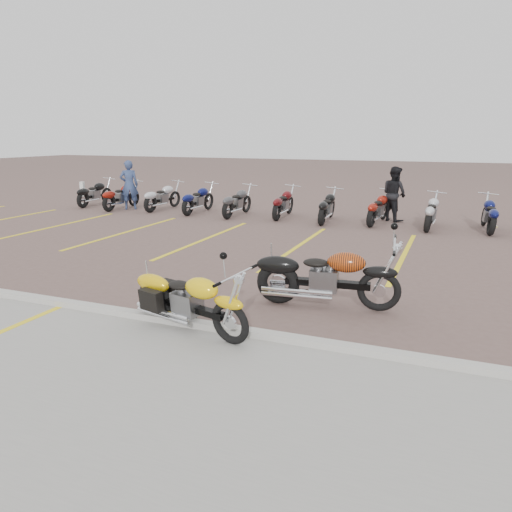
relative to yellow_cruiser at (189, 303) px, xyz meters
The scene contains 10 objects.
ground 2.20m from the yellow_cruiser, 96.69° to the left, with size 100.00×100.00×0.00m, color brown.
concrete_apron 2.42m from the yellow_cruiser, 96.05° to the right, with size 60.00×5.00×0.01m, color #9E9B93.
curb 0.48m from the yellow_cruiser, 151.49° to the left, with size 60.00×0.18×0.12m, color #ADAAA3.
parking_stripes 6.16m from the yellow_cruiser, 92.34° to the left, with size 38.00×5.50×0.01m, color yellow, non-canonical shape.
yellow_cruiser is the anchor object (origin of this frame).
flame_cruiser 2.40m from the yellow_cruiser, 48.85° to the left, with size 2.43×0.47×1.00m.
person_a 13.18m from the yellow_cruiser, 129.67° to the left, with size 0.70×0.46×1.91m, color navy.
person_b 11.37m from the yellow_cruiser, 82.24° to the left, with size 0.89×0.70×1.84m, color black.
bollard 14.79m from the yellow_cruiser, 136.59° to the left, with size 0.15×0.15×1.00m, color silver.
bg_bike_row 10.51m from the yellow_cruiser, 101.95° to the left, with size 17.17×2.01×1.10m.
Camera 1 is at (3.81, -8.24, 2.87)m, focal length 35.00 mm.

